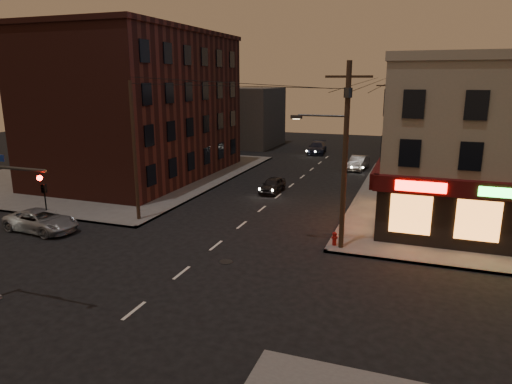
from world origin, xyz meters
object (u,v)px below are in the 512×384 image
at_px(sedan_far, 317,148).
at_px(fire_hydrant, 334,238).
at_px(suv_cross, 41,221).
at_px(sedan_mid, 358,163).
at_px(sedan_near, 273,185).

xyz_separation_m(sedan_far, fire_hydrant, (8.15, -32.38, -0.15)).
bearing_deg(suv_cross, sedan_far, -9.73).
relative_size(suv_cross, sedan_mid, 1.12).
bearing_deg(sedan_far, sedan_mid, -60.26).
bearing_deg(sedan_far, suv_cross, -110.32).
xyz_separation_m(sedan_mid, sedan_far, (-6.31, 8.96, 0.02)).
height_order(suv_cross, fire_hydrant, suv_cross).
distance_m(sedan_mid, sedan_far, 10.96).
bearing_deg(fire_hydrant, sedan_far, 104.12).
relative_size(sedan_mid, fire_hydrant, 5.54).
distance_m(suv_cross, sedan_mid, 31.10).
height_order(sedan_far, fire_hydrant, sedan_far).
relative_size(suv_cross, sedan_far, 0.96).
xyz_separation_m(sedan_mid, fire_hydrant, (1.84, -23.42, -0.14)).
height_order(suv_cross, sedan_near, suv_cross).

